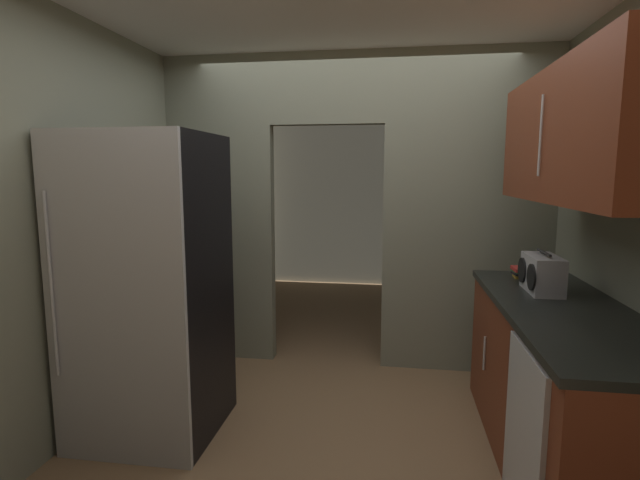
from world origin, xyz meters
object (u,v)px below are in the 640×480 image
object	(u,v)px
dishwasher	(523,443)
boombox	(542,274)
book_stack	(522,272)
refrigerator	(149,287)

from	to	relation	value
dishwasher	boombox	world-z (taller)	boombox
book_stack	boombox	bearing A→B (deg)	-88.51
dishwasher	boombox	distance (m)	1.09
refrigerator	book_stack	size ratio (longest dim) A/B	11.60
dishwasher	boombox	bearing A→B (deg)	71.56
refrigerator	dishwasher	distance (m)	2.20
dishwasher	book_stack	bearing A→B (deg)	77.44
dishwasher	book_stack	xyz separation A→B (m)	(0.28, 1.24, 0.53)
boombox	book_stack	world-z (taller)	boombox
refrigerator	dishwasher	xyz separation A→B (m)	(2.07, -0.58, -0.50)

